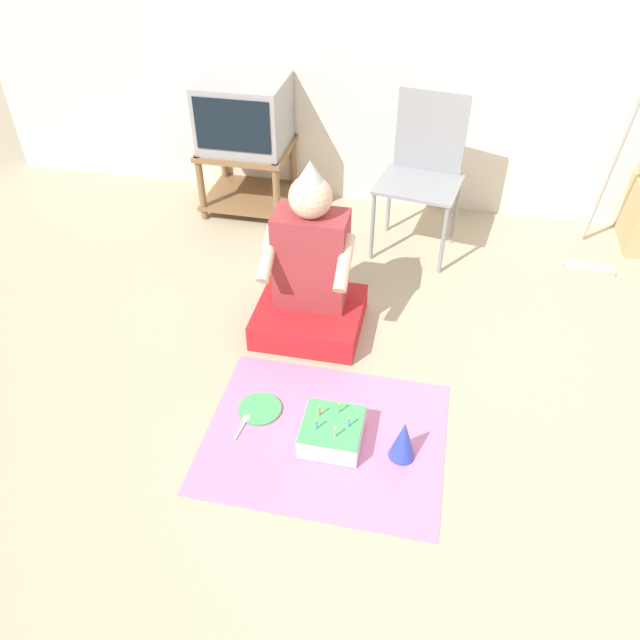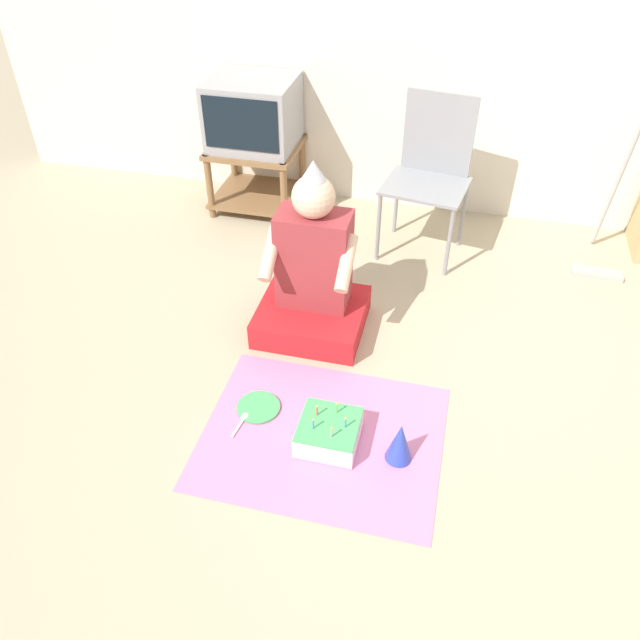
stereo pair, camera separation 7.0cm
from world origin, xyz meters
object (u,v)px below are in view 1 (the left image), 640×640
at_px(dust_mop, 605,204).
at_px(birthday_cake, 332,432).
at_px(tv, 244,114).
at_px(folding_chair, 424,165).
at_px(person_seated, 310,279).
at_px(paper_plate, 260,409).
at_px(party_hat_blue, 403,440).

distance_m(dust_mop, birthday_cake, 2.07).
xyz_separation_m(tv, folding_chair, (1.13, -0.24, -0.11)).
xyz_separation_m(person_seated, paper_plate, (-0.09, -0.63, -0.28)).
xyz_separation_m(folding_chair, person_seated, (-0.46, -0.90, -0.23)).
distance_m(folding_chair, dust_mop, 1.02).
distance_m(folding_chair, paper_plate, 1.71).
bearing_deg(person_seated, paper_plate, -98.17).
xyz_separation_m(dust_mop, person_seated, (-1.47, -0.91, -0.09)).
relative_size(tv, dust_mop, 0.40).
xyz_separation_m(folding_chair, birthday_cake, (-0.20, -1.64, -0.46)).
height_order(folding_chair, paper_plate, folding_chair).
height_order(tv, person_seated, person_seated).
distance_m(party_hat_blue, paper_plate, 0.66).
bearing_deg(dust_mop, tv, 173.83).
bearing_deg(birthday_cake, dust_mop, 53.51).
bearing_deg(dust_mop, birthday_cake, -126.49).
distance_m(folding_chair, birthday_cake, 1.71).
relative_size(folding_chair, paper_plate, 4.70).
relative_size(dust_mop, party_hat_blue, 6.61).
height_order(person_seated, birthday_cake, person_seated).
bearing_deg(tv, birthday_cake, -63.82).
bearing_deg(paper_plate, dust_mop, 44.60).
height_order(folding_chair, person_seated, folding_chair).
bearing_deg(party_hat_blue, dust_mop, 61.10).
bearing_deg(person_seated, tv, 120.32).
distance_m(tv, paper_plate, 1.96).
bearing_deg(paper_plate, party_hat_blue, -10.68).
height_order(person_seated, paper_plate, person_seated).
relative_size(party_hat_blue, paper_plate, 1.01).
bearing_deg(person_seated, dust_mop, 31.68).
distance_m(person_seated, birthday_cake, 0.81).
distance_m(tv, folding_chair, 1.16).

